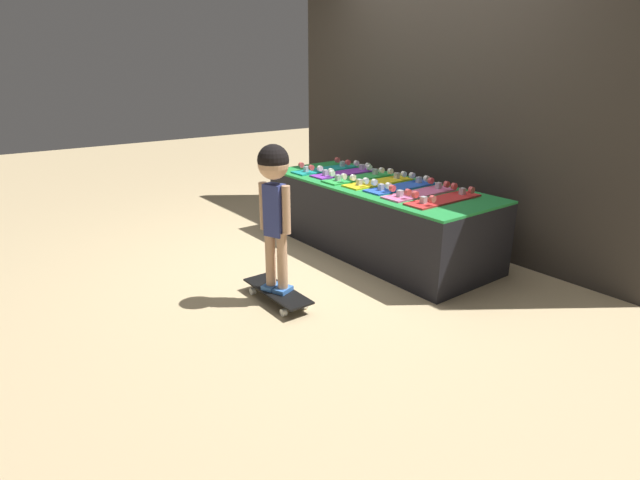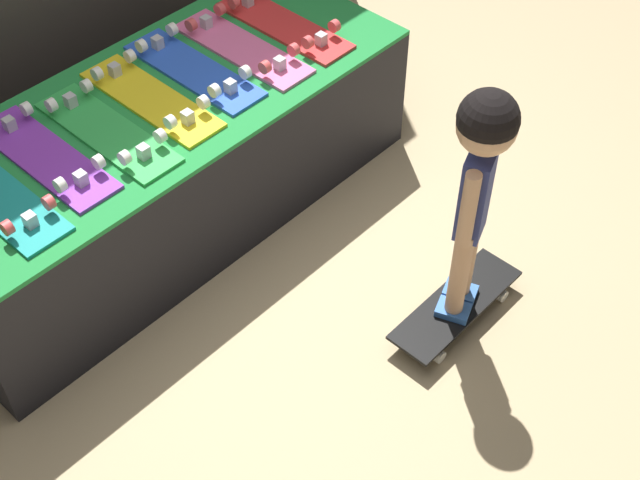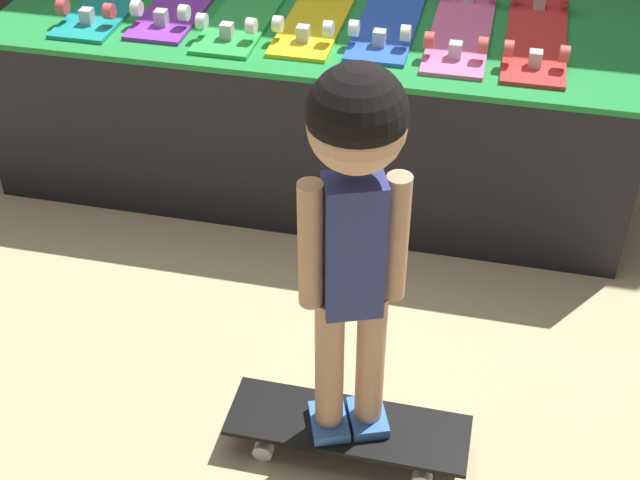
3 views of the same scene
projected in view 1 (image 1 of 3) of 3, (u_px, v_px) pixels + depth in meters
The scene contains 12 objects.
ground_plane at pixel (329, 262), 4.26m from camera, with size 16.00×16.00×0.00m, color tan.
back_wall at pixel (439, 105), 4.57m from camera, with size 3.96×0.10×2.48m.
display_rack at pixel (376, 217), 4.46m from camera, with size 2.18×0.86×0.61m.
skateboard_teal_on_rack at pixel (325, 169), 4.90m from camera, with size 0.20×0.68×0.09m.
skateboard_purple_on_rack at pixel (344, 172), 4.74m from camera, with size 0.20×0.68×0.09m.
skateboard_green_on_rack at pixel (357, 177), 4.53m from camera, with size 0.20×0.68×0.09m.
skateboard_yellow_on_rack at pixel (378, 181), 4.36m from camera, with size 0.20×0.68×0.09m.
skateboard_blue_on_rack at pixel (400, 186), 4.19m from camera, with size 0.20×0.68×0.09m.
skateboard_pink_on_rack at pixel (420, 192), 3.99m from camera, with size 0.20×0.68×0.09m.
skateboard_red_on_rack at pixel (443, 198), 3.80m from camera, with size 0.20×0.68×0.09m.
skateboard_on_floor at pixel (277, 292), 3.52m from camera, with size 0.63×0.20×0.09m.
child at pixel (274, 191), 3.28m from camera, with size 0.23×0.21×1.02m.
Camera 1 is at (3.12, -2.44, 1.59)m, focal length 28.00 mm.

